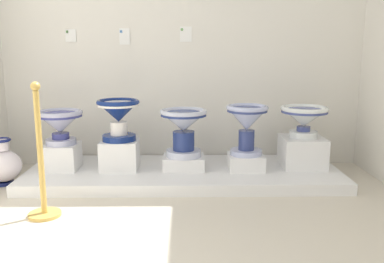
{
  "coord_description": "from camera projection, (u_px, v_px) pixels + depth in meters",
  "views": [
    {
      "loc": [
        1.77,
        -1.2,
        1.15
      ],
      "look_at": [
        1.83,
        2.38,
        0.43
      ],
      "focal_mm": 38.74,
      "sensor_mm": 36.0,
      "label": 1
    }
  ],
  "objects": [
    {
      "name": "info_placard_second",
      "position": [
        125.0,
        36.0,
        3.97
      ],
      "size": [
        0.1,
        0.01,
        0.15
      ],
      "color": "white"
    },
    {
      "name": "wall_back",
      "position": [
        183.0,
        16.0,
        3.97
      ],
      "size": [
        3.7,
        0.06,
        2.92
      ],
      "primitive_type": "cube",
      "color": "silver",
      "rests_on": "ground_plane"
    },
    {
      "name": "antique_toilet_pale_glazed",
      "position": [
        118.0,
        114.0,
        3.62
      ],
      "size": [
        0.37,
        0.37,
        0.36
      ],
      "color": "navy",
      "rests_on": "plinth_block_pale_glazed"
    },
    {
      "name": "info_placard_third",
      "position": [
        186.0,
        34.0,
        3.97
      ],
      "size": [
        0.11,
        0.01,
        0.14
      ],
      "color": "white"
    },
    {
      "name": "plinth_block_central_ornate",
      "position": [
        62.0,
        157.0,
        3.69
      ],
      "size": [
        0.29,
        0.31,
        0.23
      ],
      "primitive_type": "cube",
      "color": "white",
      "rests_on": "display_platform"
    },
    {
      "name": "antique_toilet_slender_white",
      "position": [
        184.0,
        125.0,
        3.63
      ],
      "size": [
        0.42,
        0.42,
        0.42
      ],
      "color": "silver",
      "rests_on": "plinth_block_slender_white"
    },
    {
      "name": "antique_toilet_tall_cobalt",
      "position": [
        247.0,
        121.0,
        3.61
      ],
      "size": [
        0.37,
        0.37,
        0.44
      ],
      "color": "#B1BAE2",
      "rests_on": "plinth_block_tall_cobalt"
    },
    {
      "name": "antique_toilet_central_ornate",
      "position": [
        60.0,
        122.0,
        3.63
      ],
      "size": [
        0.4,
        0.4,
        0.3
      ],
      "color": "#AFB1CF",
      "rests_on": "plinth_block_central_ornate"
    },
    {
      "name": "plinth_block_slender_white",
      "position": [
        184.0,
        162.0,
        3.7
      ],
      "size": [
        0.36,
        0.28,
        0.12
      ],
      "primitive_type": "cube",
      "color": "white",
      "rests_on": "display_platform"
    },
    {
      "name": "stanchion_post_near_left",
      "position": [
        42.0,
        175.0,
        2.85
      ],
      "size": [
        0.23,
        0.23,
        0.94
      ],
      "color": "#C09745",
      "rests_on": "ground_plane"
    },
    {
      "name": "plinth_block_tall_cobalt",
      "position": [
        246.0,
        162.0,
        3.68
      ],
      "size": [
        0.31,
        0.28,
        0.14
      ],
      "primitive_type": "cube",
      "color": "white",
      "rests_on": "display_platform"
    },
    {
      "name": "display_platform",
      "position": [
        184.0,
        174.0,
        3.73
      ],
      "size": [
        2.77,
        0.96,
        0.1
      ],
      "primitive_type": "cube",
      "color": "white",
      "rests_on": "ground_plane"
    },
    {
      "name": "plinth_block_pale_glazed",
      "position": [
        120.0,
        155.0,
        3.69
      ],
      "size": [
        0.32,
        0.31,
        0.26
      ],
      "primitive_type": "cube",
      "color": "white",
      "rests_on": "display_platform"
    },
    {
      "name": "plinth_block_squat_floral",
      "position": [
        302.0,
        152.0,
        3.77
      ],
      "size": [
        0.38,
        0.37,
        0.27
      ],
      "primitive_type": "cube",
      "color": "white",
      "rests_on": "display_platform"
    },
    {
      "name": "antique_toilet_squat_floral",
      "position": [
        304.0,
        117.0,
        3.71
      ],
      "size": [
        0.42,
        0.42,
        0.28
      ],
      "color": "white",
      "rests_on": "plinth_block_squat_floral"
    },
    {
      "name": "decorative_vase_corner",
      "position": [
        3.0,
        165.0,
        3.55
      ],
      "size": [
        0.31,
        0.31,
        0.4
      ],
      "color": "navy",
      "rests_on": "ground_plane"
    },
    {
      "name": "info_placard_first",
      "position": [
        71.0,
        35.0,
        3.96
      ],
      "size": [
        0.1,
        0.01,
        0.12
      ],
      "color": "white"
    }
  ]
}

